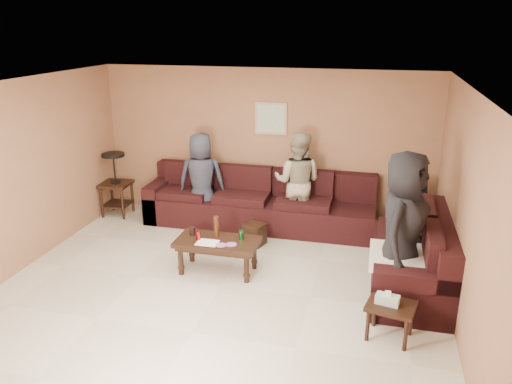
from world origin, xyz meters
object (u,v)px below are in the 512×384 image
Objects in this scene: sectional_sofa at (303,224)px; coffee_table at (217,245)px; side_table_right at (390,308)px; waste_bin at (255,234)px; person_right at (402,228)px; person_middle at (297,182)px; person_left at (202,180)px; end_table_left at (116,183)px.

sectional_sofa is 4.24× the size of coffee_table.
side_table_right is at bearing -24.21° from coffee_table.
person_right is (2.03, -1.09, 0.75)m from waste_bin.
waste_bin is 0.18× the size of person_right.
waste_bin is 0.20× the size of person_middle.
sectional_sofa is 1.82m from person_left.
person_middle is 2.38m from person_right.
person_middle reaches higher than side_table_right.
person_left is at bearing -1.91° from end_table_left.
person_left is at bearing 116.22° from coffee_table.
sectional_sofa is 2.53× the size of person_right.
person_right reaches higher than coffee_table.
person_middle reaches higher than person_left.
waste_bin is at bearing 59.55° from person_middle.
sectional_sofa is 3.34m from end_table_left.
end_table_left is at bearing 88.39° from person_right.
waste_bin is at bearing 73.78° from coffee_table.
end_table_left is 1.59m from person_left.
person_left is at bearing 139.57° from side_table_right.
person_left is 0.83× the size of person_right.
side_table_right is at bearing -45.17° from waste_bin.
coffee_table is 0.69× the size of person_middle.
person_right is (1.33, -1.28, 0.59)m from sectional_sofa.
person_left is (-0.75, 1.53, 0.38)m from coffee_table.
side_table_right is 0.31× the size of person_right.
person_right reaches higher than side_table_right.
coffee_table is 3.36× the size of waste_bin.
person_middle is (0.51, 0.73, 0.64)m from waste_bin.
person_left is at bearing 150.59° from waste_bin.
person_right is (1.52, -1.82, 0.12)m from person_middle.
sectional_sofa is at bearing 15.34° from waste_bin.
waste_bin is at bearing 134.83° from side_table_right.
person_middle is (1.54, 0.15, 0.03)m from person_left.
person_middle is (3.12, 0.10, 0.23)m from end_table_left.
sectional_sofa is 2.91× the size of person_middle.
person_middle is at bearing 64.95° from coffee_table.
sectional_sofa is at bearing 120.04° from side_table_right.
person_left reaches higher than waste_bin.
person_middle reaches higher than end_table_left.
side_table_right is (2.21, -0.99, -0.03)m from coffee_table.
end_table_left is 0.71× the size of person_left.
coffee_table reaches higher than side_table_right.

